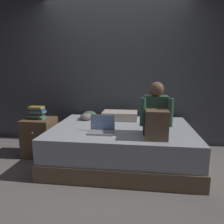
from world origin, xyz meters
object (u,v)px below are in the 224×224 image
at_px(bed, 122,144).
at_px(person_sitting, 156,115).
at_px(laptop, 102,128).
at_px(clothes_pile, 88,116).
at_px(pillow, 120,115).
at_px(nightstand, 40,137).
at_px(book_stack, 37,113).

relative_size(bed, person_sitting, 3.05).
height_order(laptop, clothes_pile, laptop).
bearing_deg(pillow, laptop, -102.31).
relative_size(nightstand, clothes_pile, 1.97).
height_order(bed, laptop, laptop).
height_order(bed, book_stack, book_stack).
distance_m(bed, nightstand, 1.30).
height_order(laptop, pillow, laptop).
height_order(bed, person_sitting, person_sitting).
bearing_deg(clothes_pile, bed, -34.17).
xyz_separation_m(pillow, clothes_pile, (-0.53, -0.04, -0.01)).
relative_size(person_sitting, pillow, 1.17).
xyz_separation_m(person_sitting, laptop, (-0.68, 0.04, -0.20)).
relative_size(person_sitting, book_stack, 2.75).
xyz_separation_m(bed, laptop, (-0.24, -0.31, 0.32)).
xyz_separation_m(pillow, book_stack, (-1.24, -0.37, 0.09)).
bearing_deg(nightstand, person_sitting, -13.98).
bearing_deg(book_stack, nightstand, 28.48).
bearing_deg(clothes_pile, person_sitting, -35.94).
bearing_deg(person_sitting, bed, 141.77).
bearing_deg(bed, pillow, 99.07).
bearing_deg(book_stack, person_sitting, -13.68).
bearing_deg(clothes_pile, nightstand, -155.27).
relative_size(book_stack, clothes_pile, 0.81).
bearing_deg(nightstand, clothes_pile, 24.73).
relative_size(nightstand, laptop, 1.82).
bearing_deg(pillow, person_sitting, -57.28).
distance_m(book_stack, clothes_pile, 0.79).
xyz_separation_m(person_sitting, clothes_pile, (-1.04, 0.76, -0.19)).
xyz_separation_m(bed, clothes_pile, (-0.60, 0.41, 0.32)).
distance_m(nightstand, person_sitting, 1.86).
bearing_deg(person_sitting, book_stack, 166.32).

